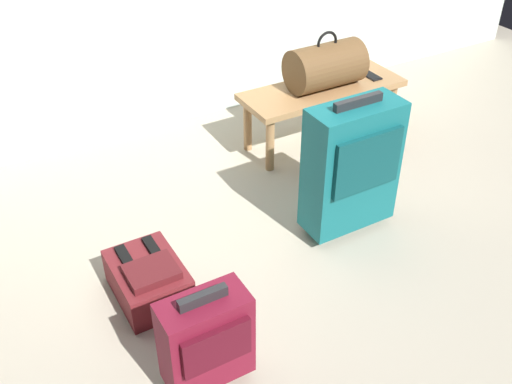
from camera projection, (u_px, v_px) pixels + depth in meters
name	position (u px, v px, depth m)	size (l,w,h in m)	color
ground_plane	(306.00, 258.00, 2.80)	(6.60, 6.60, 0.00)	#B2A893
bench	(322.00, 95.00, 3.53)	(1.00, 0.36, 0.36)	#A87A4C
duffel_bag_brown	(325.00, 66.00, 3.42)	(0.44, 0.26, 0.34)	brown
cell_phone	(371.00, 76.00, 3.61)	(0.07, 0.14, 0.01)	black
suitcase_upright_teal	(352.00, 166.00, 2.77)	(0.45, 0.22, 0.72)	#14666B
suitcase_small_burgundy	(206.00, 339.00, 2.10)	(0.32, 0.19, 0.46)	maroon
backpack_maroon	(148.00, 279.00, 2.55)	(0.28, 0.38, 0.21)	maroon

